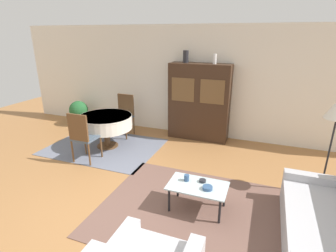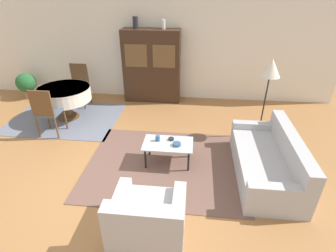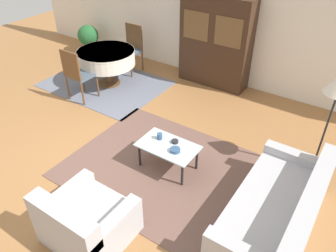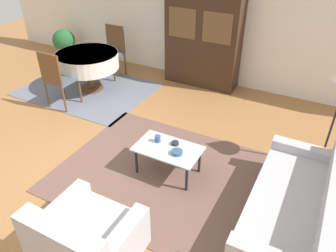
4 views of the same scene
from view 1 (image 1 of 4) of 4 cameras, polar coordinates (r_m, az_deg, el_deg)
ground_plane at (r=4.04m, az=-10.34°, el=-18.92°), size 14.00×14.00×0.00m
wall_back at (r=6.62m, az=5.34°, el=9.54°), size 10.00×0.06×2.70m
area_rug at (r=4.10m, az=5.36°, el=-17.86°), size 2.73×2.21×0.01m
dining_rug at (r=6.27m, az=-13.63°, el=-4.41°), size 2.47×1.84×0.01m
couch at (r=3.89m, az=31.74°, el=-18.60°), size 0.90×1.91×0.76m
coffee_table at (r=3.94m, az=6.46°, el=-13.26°), size 0.86×0.52×0.40m
display_cabinet at (r=6.39m, az=6.78°, el=5.18°), size 1.45×0.45×1.84m
dining_table at (r=6.06m, az=-13.38°, el=0.83°), size 1.18×1.18×0.74m
dining_chair_near at (r=5.45m, az=-18.11°, el=-1.85°), size 0.44×0.44×1.04m
dining_chair_far at (r=6.72m, az=-9.53°, el=2.86°), size 0.44×0.44×1.04m
cup at (r=3.98m, az=4.07°, el=-11.20°), size 0.08×0.08×0.10m
bowl at (r=3.83m, az=8.59°, el=-13.16°), size 0.14×0.14×0.05m
bowl_small at (r=3.99m, az=7.53°, el=-11.73°), size 0.10×0.10×0.04m
vase_tall at (r=6.31m, az=3.89°, el=14.85°), size 0.13×0.13×0.28m
vase_short at (r=6.15m, az=10.14°, el=14.19°), size 0.08×0.08×0.22m
potted_plant at (r=7.86m, az=-18.85°, el=3.11°), size 0.52×0.52×0.70m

